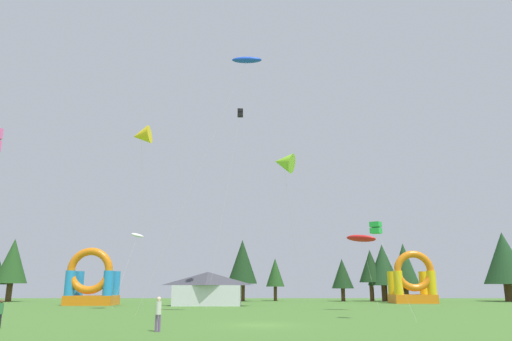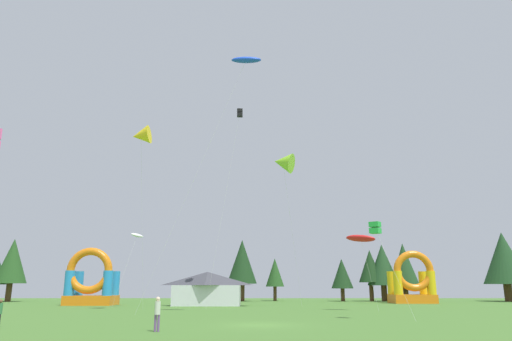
{
  "view_description": "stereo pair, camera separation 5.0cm",
  "coord_description": "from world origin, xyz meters",
  "px_view_note": "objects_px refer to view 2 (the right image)",
  "views": [
    {
      "loc": [
        -0.17,
        -30.62,
        2.44
      ],
      "look_at": [
        0.0,
        12.1,
        12.83
      ],
      "focal_mm": 33.0,
      "sensor_mm": 36.0,
      "label": 1
    },
    {
      "loc": [
        -0.12,
        -30.62,
        2.44
      ],
      "look_at": [
        0.0,
        12.1,
        12.83
      ],
      "focal_mm": 33.0,
      "sensor_mm": 36.0,
      "label": 2
    }
  ],
  "objects_px": {
    "kite_white_parafoil": "(136,235)",
    "kite_lime_delta": "(282,163)",
    "kite_blue_parafoil": "(245,60)",
    "festival_tent": "(206,289)",
    "kite_yellow_delta": "(140,135)",
    "inflatable_yellow_castle": "(89,285)",
    "kite_black_box": "(238,114)",
    "kite_green_box": "(374,228)",
    "inflatable_blue_arch": "(411,284)",
    "person_far_side": "(156,311)",
    "kite_red_parafoil": "(359,238)"
  },
  "relations": [
    {
      "from": "kite_white_parafoil",
      "to": "kite_lime_delta",
      "type": "bearing_deg",
      "value": -11.53
    },
    {
      "from": "kite_blue_parafoil",
      "to": "festival_tent",
      "type": "xyz_separation_m",
      "value": [
        -4.96,
        18.1,
        -20.84
      ]
    },
    {
      "from": "kite_yellow_delta",
      "to": "festival_tent",
      "type": "bearing_deg",
      "value": 65.53
    },
    {
      "from": "kite_blue_parafoil",
      "to": "inflatable_yellow_castle",
      "type": "relative_size",
      "value": 3.37
    },
    {
      "from": "kite_yellow_delta",
      "to": "kite_black_box",
      "type": "bearing_deg",
      "value": 25.27
    },
    {
      "from": "kite_lime_delta",
      "to": "kite_blue_parafoil",
      "type": "xyz_separation_m",
      "value": [
        -3.98,
        -11.18,
        6.95
      ]
    },
    {
      "from": "kite_green_box",
      "to": "inflatable_yellow_castle",
      "type": "distance_m",
      "value": 38.37
    },
    {
      "from": "kite_black_box",
      "to": "inflatable_yellow_castle",
      "type": "bearing_deg",
      "value": 153.42
    },
    {
      "from": "inflatable_yellow_castle",
      "to": "kite_yellow_delta",
      "type": "bearing_deg",
      "value": -58.14
    },
    {
      "from": "kite_lime_delta",
      "to": "inflatable_blue_arch",
      "type": "relative_size",
      "value": 2.47
    },
    {
      "from": "kite_white_parafoil",
      "to": "kite_lime_delta",
      "type": "height_order",
      "value": "kite_lime_delta"
    },
    {
      "from": "kite_green_box",
      "to": "person_far_side",
      "type": "relative_size",
      "value": 3.86
    },
    {
      "from": "kite_yellow_delta",
      "to": "kite_green_box",
      "type": "bearing_deg",
      "value": -27.78
    },
    {
      "from": "kite_blue_parafoil",
      "to": "festival_tent",
      "type": "bearing_deg",
      "value": 105.33
    },
    {
      "from": "kite_lime_delta",
      "to": "kite_yellow_delta",
      "type": "relative_size",
      "value": 0.94
    },
    {
      "from": "kite_green_box",
      "to": "festival_tent",
      "type": "bearing_deg",
      "value": 121.97
    },
    {
      "from": "inflatable_blue_arch",
      "to": "festival_tent",
      "type": "distance_m",
      "value": 28.1
    },
    {
      "from": "kite_lime_delta",
      "to": "kite_green_box",
      "type": "bearing_deg",
      "value": -70.91
    },
    {
      "from": "person_far_side",
      "to": "inflatable_yellow_castle",
      "type": "xyz_separation_m",
      "value": [
        -14.99,
        33.05,
        1.36
      ]
    },
    {
      "from": "person_far_side",
      "to": "kite_white_parafoil",
      "type": "bearing_deg",
      "value": -69.34
    },
    {
      "from": "kite_white_parafoil",
      "to": "kite_green_box",
      "type": "height_order",
      "value": "kite_white_parafoil"
    },
    {
      "from": "inflatable_yellow_castle",
      "to": "kite_white_parafoil",
      "type": "bearing_deg",
      "value": -35.38
    },
    {
      "from": "kite_yellow_delta",
      "to": "inflatable_yellow_castle",
      "type": "bearing_deg",
      "value": 121.86
    },
    {
      "from": "person_far_side",
      "to": "kite_green_box",
      "type": "bearing_deg",
      "value": -145.27
    },
    {
      "from": "kite_blue_parafoil",
      "to": "inflatable_yellow_castle",
      "type": "distance_m",
      "value": 34.07
    },
    {
      "from": "kite_blue_parafoil",
      "to": "kite_black_box",
      "type": "xyz_separation_m",
      "value": [
        -0.93,
        10.0,
        -1.56
      ]
    },
    {
      "from": "kite_white_parafoil",
      "to": "inflatable_blue_arch",
      "type": "bearing_deg",
      "value": 17.12
    },
    {
      "from": "kite_blue_parafoil",
      "to": "kite_yellow_delta",
      "type": "distance_m",
      "value": 13.28
    },
    {
      "from": "kite_lime_delta",
      "to": "kite_black_box",
      "type": "relative_size",
      "value": 0.79
    },
    {
      "from": "kite_white_parafoil",
      "to": "kite_red_parafoil",
      "type": "relative_size",
      "value": 1.12
    },
    {
      "from": "kite_red_parafoil",
      "to": "kite_green_box",
      "type": "relative_size",
      "value": 1.07
    },
    {
      "from": "kite_red_parafoil",
      "to": "person_far_side",
      "type": "relative_size",
      "value": 4.14
    },
    {
      "from": "kite_black_box",
      "to": "kite_white_parafoil",
      "type": "bearing_deg",
      "value": 158.86
    },
    {
      "from": "kite_white_parafoil",
      "to": "kite_green_box",
      "type": "bearing_deg",
      "value": -41.56
    },
    {
      "from": "kite_yellow_delta",
      "to": "kite_white_parafoil",
      "type": "bearing_deg",
      "value": 102.99
    },
    {
      "from": "kite_green_box",
      "to": "kite_blue_parafoil",
      "type": "bearing_deg",
      "value": 150.81
    },
    {
      "from": "kite_green_box",
      "to": "kite_red_parafoil",
      "type": "bearing_deg",
      "value": 82.74
    },
    {
      "from": "inflatable_blue_arch",
      "to": "kite_yellow_delta",
      "type": "bearing_deg",
      "value": -148.64
    },
    {
      "from": "kite_lime_delta",
      "to": "inflatable_blue_arch",
      "type": "bearing_deg",
      "value": 38.07
    },
    {
      "from": "kite_white_parafoil",
      "to": "kite_green_box",
      "type": "xyz_separation_m",
      "value": [
        22.63,
        -20.06,
        -1.48
      ]
    },
    {
      "from": "kite_red_parafoil",
      "to": "kite_yellow_delta",
      "type": "height_order",
      "value": "kite_yellow_delta"
    },
    {
      "from": "inflatable_blue_arch",
      "to": "festival_tent",
      "type": "bearing_deg",
      "value": -164.89
    },
    {
      "from": "kite_blue_parafoil",
      "to": "festival_tent",
      "type": "distance_m",
      "value": 28.04
    },
    {
      "from": "person_far_side",
      "to": "festival_tent",
      "type": "distance_m",
      "value": 31.94
    },
    {
      "from": "kite_black_box",
      "to": "festival_tent",
      "type": "bearing_deg",
      "value": 116.43
    },
    {
      "from": "kite_yellow_delta",
      "to": "festival_tent",
      "type": "relative_size",
      "value": 2.29
    },
    {
      "from": "kite_white_parafoil",
      "to": "kite_green_box",
      "type": "distance_m",
      "value": 30.28
    },
    {
      "from": "kite_lime_delta",
      "to": "inflatable_blue_arch",
      "type": "distance_m",
      "value": 26.69
    },
    {
      "from": "kite_blue_parafoil",
      "to": "kite_red_parafoil",
      "type": "bearing_deg",
      "value": 29.9
    },
    {
      "from": "kite_blue_parafoil",
      "to": "kite_yellow_delta",
      "type": "xyz_separation_m",
      "value": [
        -10.76,
        5.36,
        -5.64
      ]
    }
  ]
}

